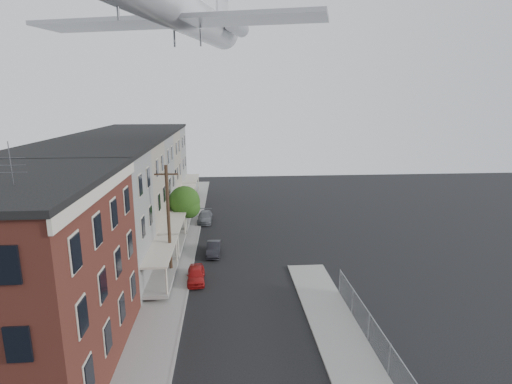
% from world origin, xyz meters
% --- Properties ---
extents(sidewalk_left, '(3.00, 62.00, 0.12)m').
position_xyz_m(sidewalk_left, '(-5.50, 24.00, 0.06)').
color(sidewalk_left, gray).
rests_on(sidewalk_left, ground).
extents(sidewalk_right, '(3.00, 26.00, 0.12)m').
position_xyz_m(sidewalk_right, '(5.50, 6.00, 0.06)').
color(sidewalk_right, gray).
rests_on(sidewalk_right, ground).
extents(curb_left, '(0.15, 62.00, 0.14)m').
position_xyz_m(curb_left, '(-4.05, 24.00, 0.07)').
color(curb_left, gray).
rests_on(curb_left, ground).
extents(curb_right, '(0.15, 26.00, 0.14)m').
position_xyz_m(curb_right, '(4.05, 6.00, 0.07)').
color(curb_right, gray).
rests_on(curb_right, ground).
extents(corner_building, '(10.31, 12.30, 12.15)m').
position_xyz_m(corner_building, '(-12.00, 7.00, 5.16)').
color(corner_building, '#361611').
rests_on(corner_building, ground).
extents(row_house_a, '(11.98, 7.00, 10.30)m').
position_xyz_m(row_house_a, '(-11.96, 16.50, 5.13)').
color(row_house_a, slate).
rests_on(row_house_a, ground).
extents(row_house_b, '(11.98, 7.00, 10.30)m').
position_xyz_m(row_house_b, '(-11.96, 23.50, 5.13)').
color(row_house_b, gray).
rests_on(row_house_b, ground).
extents(row_house_c, '(11.98, 7.00, 10.30)m').
position_xyz_m(row_house_c, '(-11.96, 30.50, 5.13)').
color(row_house_c, slate).
rests_on(row_house_c, ground).
extents(row_house_d, '(11.98, 7.00, 10.30)m').
position_xyz_m(row_house_d, '(-11.96, 37.50, 5.13)').
color(row_house_d, gray).
rests_on(row_house_d, ground).
extents(row_house_e, '(11.98, 7.00, 10.30)m').
position_xyz_m(row_house_e, '(-11.96, 44.50, 5.13)').
color(row_house_e, slate).
rests_on(row_house_e, ground).
extents(chainlink_fence, '(0.06, 18.06, 1.90)m').
position_xyz_m(chainlink_fence, '(7.00, 5.00, 1.00)').
color(chainlink_fence, gray).
rests_on(chainlink_fence, ground).
extents(utility_pole, '(1.80, 0.26, 9.00)m').
position_xyz_m(utility_pole, '(-5.60, 18.00, 4.67)').
color(utility_pole, black).
rests_on(utility_pole, ground).
extents(street_tree, '(3.22, 3.20, 5.20)m').
position_xyz_m(street_tree, '(-5.27, 27.92, 3.45)').
color(street_tree, black).
rests_on(street_tree, ground).
extents(car_near, '(1.52, 3.41, 1.14)m').
position_xyz_m(car_near, '(-3.54, 16.81, 0.57)').
color(car_near, '#AF1716').
rests_on(car_near, ground).
extents(car_mid, '(1.30, 3.48, 1.14)m').
position_xyz_m(car_mid, '(-2.34, 22.28, 0.57)').
color(car_mid, black).
rests_on(car_mid, ground).
extents(car_far, '(1.72, 4.06, 1.17)m').
position_xyz_m(car_far, '(-3.60, 32.35, 0.58)').
color(car_far, slate).
rests_on(car_far, ground).
extents(airplane, '(24.80, 28.37, 8.20)m').
position_xyz_m(airplane, '(-4.38, 25.16, 21.08)').
color(airplane, silver).
rests_on(airplane, ground).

